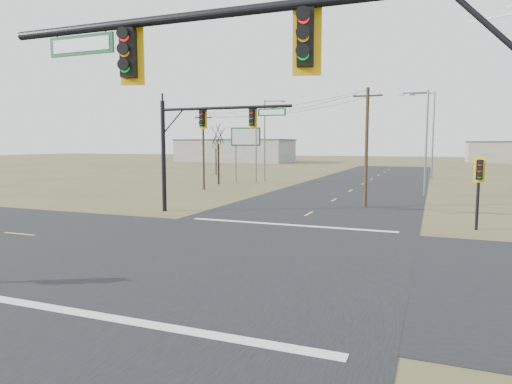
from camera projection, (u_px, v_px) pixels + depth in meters
ground at (234, 255)px, 18.87m from camera, size 320.00×320.00×0.00m
road_ew at (234, 255)px, 18.87m from camera, size 160.00×14.00×0.02m
road_ns at (234, 255)px, 18.87m from camera, size 14.00×160.00×0.02m
stop_bar_near at (118, 319)px, 11.92m from camera, size 12.00×0.40×0.01m
stop_bar_far at (289, 225)px, 25.81m from camera, size 12.00×0.40×0.01m
mast_arm_near at (329, 87)px, 8.48m from camera, size 11.29×0.53×7.79m
mast_arm_far at (201, 132)px, 29.75m from camera, size 9.22×0.46×7.47m
pedestal_signal_ne at (479, 176)px, 23.98m from camera, size 0.61×0.51×3.94m
utility_pole_near at (367, 145)px, 33.12m from camera, size 2.11×0.25×8.64m
utility_pole_far at (203, 149)px, 45.76m from camera, size 1.91×0.23×7.80m
highway_sign at (246, 144)px, 54.07m from camera, size 3.33×1.17×6.53m
streetlight_a at (424, 137)px, 39.84m from camera, size 2.59×0.41×9.24m
streetlight_b at (431, 130)px, 58.98m from camera, size 3.16×0.46×11.30m
streetlight_c at (266, 136)px, 56.76m from camera, size 2.79×0.28×10.04m
bare_tree_a at (218, 134)px, 51.43m from camera, size 3.58×3.58×7.25m
bare_tree_b at (216, 142)px, 67.32m from camera, size 2.75×2.75×6.08m
warehouse_left at (235, 151)px, 116.43m from camera, size 28.00×14.00×5.50m
warehouse_mid at (511, 153)px, 111.39m from camera, size 20.00×12.00×5.00m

